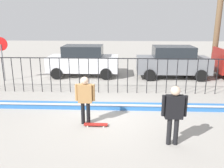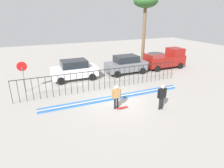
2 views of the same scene
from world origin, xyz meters
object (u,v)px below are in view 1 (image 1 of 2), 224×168
skateboard (96,124)px  parked_car_white (83,60)px  camera_operator (174,110)px  skateboarder (85,96)px  parked_car_gray (173,62)px  stop_sign (2,53)px

skateboard → parked_car_white: 7.43m
skateboard → camera_operator: 2.75m
skateboard → skateboarder: bearing=156.1°
camera_operator → parked_car_gray: 8.29m
camera_operator → stop_sign: 10.76m
camera_operator → parked_car_white: (-3.88, 8.30, -0.07)m
skateboarder → stop_sign: stop_sign is taller
parked_car_white → parked_car_gray: (5.47, -0.16, 0.00)m
camera_operator → parked_car_gray: (1.59, 8.14, -0.07)m
camera_operator → stop_sign: bearing=-39.2°
skateboard → parked_car_white: (-1.55, 7.21, 0.91)m
skateboarder → skateboard: 1.02m
skateboarder → skateboard: skateboarder is taller
camera_operator → parked_car_white: parked_car_white is taller
camera_operator → parked_car_white: 9.16m
camera_operator → parked_car_gray: size_ratio=0.41×
parked_car_gray → skateboarder: bearing=-121.8°
camera_operator → parked_car_gray: bearing=-100.5°
skateboarder → skateboard: (0.36, -0.19, -0.94)m
skateboarder → camera_operator: bearing=7.7°
camera_operator → skateboard: bearing=-24.5°
skateboarder → parked_car_gray: 8.09m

